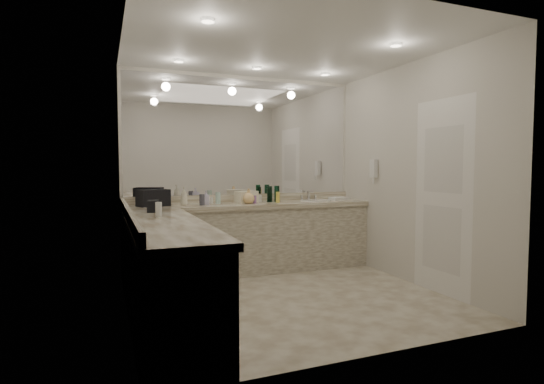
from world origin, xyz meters
name	(u,v)px	position (x,y,z in m)	size (l,w,h in m)	color
floor	(288,297)	(0.00, 0.00, 0.00)	(3.20, 3.20, 0.00)	beige
ceiling	(288,47)	(0.00, 0.00, 2.60)	(3.20, 3.20, 0.00)	white
wall_back	(243,172)	(0.00, 1.50, 1.30)	(3.20, 0.02, 2.60)	beige
wall_left	(125,175)	(-1.60, 0.00, 1.30)	(0.02, 3.00, 2.60)	beige
wall_right	(412,173)	(1.60, 0.00, 1.30)	(0.02, 3.00, 2.60)	beige
vanity_back_base	(251,239)	(0.00, 1.20, 0.42)	(3.20, 0.60, 0.84)	beige
vanity_back_top	(251,205)	(0.00, 1.19, 0.87)	(3.20, 0.64, 0.06)	beige
vanity_left_base	(165,277)	(-1.30, -0.30, 0.42)	(0.60, 2.40, 0.84)	beige
vanity_left_top	(166,225)	(-1.29, -0.30, 0.87)	(0.64, 2.42, 0.06)	beige
backsplash_back	(244,198)	(0.00, 1.48, 0.95)	(3.20, 0.04, 0.10)	beige
backsplash_left	(128,214)	(-1.58, 0.00, 0.95)	(0.04, 3.00, 0.10)	beige
mirror_back	(244,137)	(0.00, 1.49, 1.77)	(3.12, 0.01, 1.55)	white
mirror_left	(125,122)	(-1.59, 0.00, 1.77)	(0.01, 2.92, 1.55)	white
sink	(315,201)	(0.95, 1.20, 0.90)	(0.44, 0.44, 0.03)	white
faucet	(309,195)	(0.95, 1.41, 0.97)	(0.24, 0.16, 0.14)	silver
wall_phone	(374,169)	(1.56, 0.70, 1.35)	(0.06, 0.10, 0.24)	white
door	(442,197)	(1.59, -0.50, 1.05)	(0.02, 0.82, 2.10)	white
black_toiletry_bag	(153,198)	(-1.23, 1.22, 1.00)	(0.35, 0.22, 0.20)	black
black_bag_spill	(153,206)	(-1.30, 0.59, 0.96)	(0.10, 0.23, 0.12)	black
cream_cosmetic_case	(246,197)	(-0.04, 1.27, 0.98)	(0.28, 0.17, 0.16)	beige
hand_towel	(339,198)	(1.34, 1.22, 0.92)	(0.26, 0.17, 0.04)	white
lotion_left	(159,209)	(-1.30, 0.10, 0.97)	(0.06, 0.06, 0.14)	white
soap_bottle_a	(184,196)	(-0.86, 1.22, 1.01)	(0.09, 0.09, 0.23)	silver
soap_bottle_b	(206,198)	(-0.60, 1.17, 0.99)	(0.08, 0.08, 0.18)	silver
soap_bottle_c	(249,196)	(-0.04, 1.15, 1.00)	(0.15, 0.15, 0.19)	#F7CA82
green_bottle_0	(270,194)	(0.29, 1.26, 1.01)	(0.06, 0.06, 0.21)	#0E4227
green_bottle_1	(277,194)	(0.41, 1.30, 1.01)	(0.07, 0.07, 0.22)	#0E4227
green_bottle_2	(269,195)	(0.29, 1.28, 0.99)	(0.06, 0.06, 0.19)	#0E4227
amenity_bottle_0	(218,198)	(-0.42, 1.26, 0.97)	(0.07, 0.07, 0.15)	silver
amenity_bottle_1	(278,197)	(0.36, 1.14, 0.97)	(0.05, 0.05, 0.14)	#F2D84C
amenity_bottle_2	(211,200)	(-0.49, 1.33, 0.94)	(0.04, 0.04, 0.08)	white
amenity_bottle_3	(202,200)	(-0.66, 1.13, 0.97)	(0.06, 0.06, 0.14)	#3F3F4C
amenity_bottle_4	(260,198)	(0.18, 1.35, 0.95)	(0.05, 0.05, 0.10)	white
amenity_bottle_5	(255,199)	(0.04, 1.15, 0.95)	(0.05, 0.05, 0.10)	#9966B2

